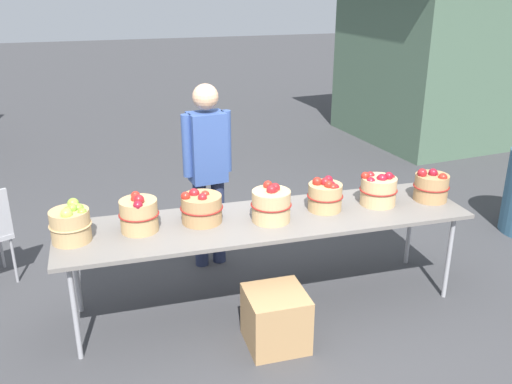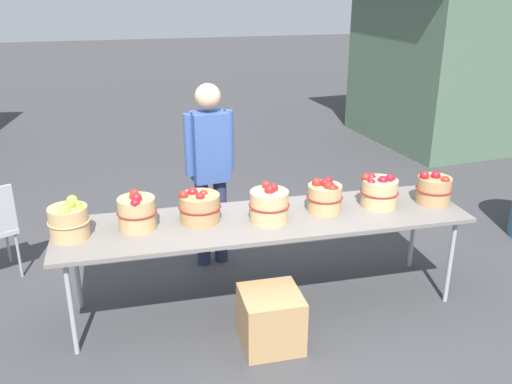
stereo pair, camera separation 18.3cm
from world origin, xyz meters
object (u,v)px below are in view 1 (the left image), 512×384
at_px(market_table, 267,222).
at_px(apple_basket_green_0, 71,224).
at_px(vendor_adult, 208,163).
at_px(apple_basket_red_5, 431,186).
at_px(apple_basket_red_4, 378,189).
at_px(apple_basket_red_2, 271,205).
at_px(apple_basket_red_1, 201,208).
at_px(produce_crate, 276,319).
at_px(apple_basket_red_0, 139,214).
at_px(apple_basket_red_3, 325,195).

distance_m(market_table, apple_basket_green_0, 1.41).
bearing_deg(market_table, vendor_adult, 109.98).
bearing_deg(apple_basket_red_5, apple_basket_red_4, 175.25).
relative_size(apple_basket_green_0, apple_basket_red_2, 0.94).
bearing_deg(apple_basket_red_2, apple_basket_red_5, 1.38).
distance_m(apple_basket_red_1, apple_basket_red_4, 1.42).
bearing_deg(produce_crate, vendor_adult, 98.75).
height_order(market_table, apple_basket_red_5, apple_basket_red_5).
relative_size(market_table, produce_crate, 7.52).
relative_size(apple_basket_red_4, vendor_adult, 0.18).
bearing_deg(vendor_adult, apple_basket_red_5, 146.66).
height_order(apple_basket_red_0, apple_basket_red_2, apple_basket_red_0).
relative_size(apple_basket_red_3, produce_crate, 0.68).
distance_m(apple_basket_red_3, produce_crate, 1.03).
distance_m(apple_basket_green_0, apple_basket_red_2, 1.42).
bearing_deg(vendor_adult, produce_crate, 91.08).
bearing_deg(apple_basket_red_5, vendor_adult, 154.33).
xyz_separation_m(apple_basket_red_0, apple_basket_red_4, (1.87, -0.02, -0.00)).
bearing_deg(vendor_adult, apple_basket_red_4, 140.18).
xyz_separation_m(apple_basket_red_1, apple_basket_red_2, (0.50, -0.12, 0.02)).
xyz_separation_m(apple_basket_green_0, produce_crate, (1.31, -0.52, -0.67)).
bearing_deg(apple_basket_red_0, market_table, -2.85).
bearing_deg(apple_basket_red_5, apple_basket_red_1, 177.33).
xyz_separation_m(apple_basket_red_0, apple_basket_red_3, (1.42, -0.01, -0.01)).
xyz_separation_m(apple_basket_red_1, apple_basket_red_4, (1.42, -0.05, 0.01)).
height_order(apple_basket_red_0, apple_basket_red_3, apple_basket_red_0).
xyz_separation_m(apple_basket_red_4, vendor_adult, (-1.22, 0.77, 0.09)).
height_order(apple_basket_red_2, apple_basket_red_3, apple_basket_red_2).
bearing_deg(apple_basket_red_5, apple_basket_red_2, -178.62).
bearing_deg(market_table, apple_basket_red_1, 171.00).
bearing_deg(apple_basket_red_3, market_table, -176.04).
xyz_separation_m(apple_basket_red_0, apple_basket_red_1, (0.46, 0.03, -0.02)).
bearing_deg(apple_basket_green_0, apple_basket_red_4, 0.49).
bearing_deg(apple_basket_red_2, apple_basket_green_0, 177.95).
height_order(apple_basket_red_4, vendor_adult, vendor_adult).
bearing_deg(apple_basket_red_4, vendor_adult, 147.85).
bearing_deg(apple_basket_red_3, produce_crate, -136.26).
bearing_deg(market_table, apple_basket_red_2, -66.63).
bearing_deg(market_table, apple_basket_red_4, 1.68).
bearing_deg(apple_basket_red_1, apple_basket_red_0, -176.24).
relative_size(apple_basket_red_1, vendor_adult, 0.19).
bearing_deg(apple_basket_red_3, apple_basket_red_0, 179.46).
distance_m(apple_basket_red_0, apple_basket_red_2, 0.96).
bearing_deg(market_table, produce_crate, -99.70).
bearing_deg(vendor_adult, market_table, 102.31).
distance_m(apple_basket_red_4, apple_basket_red_5, 0.46).
bearing_deg(apple_basket_red_1, vendor_adult, 74.80).
distance_m(apple_basket_green_0, produce_crate, 1.57).
relative_size(apple_basket_red_0, apple_basket_red_5, 1.02).
bearing_deg(apple_basket_green_0, apple_basket_red_0, 4.89).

